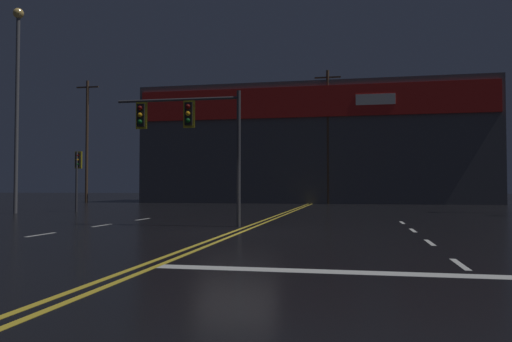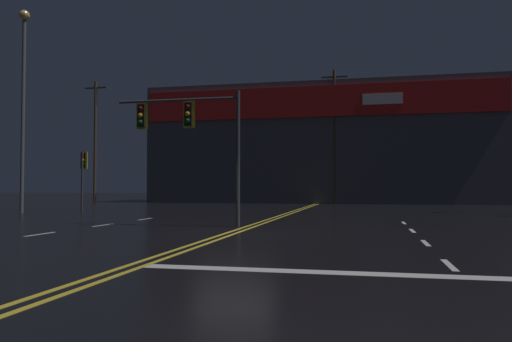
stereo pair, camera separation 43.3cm
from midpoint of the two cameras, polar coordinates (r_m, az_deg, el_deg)
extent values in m
plane|color=black|center=(15.46, -1.81, -7.04)|extent=(200.00, 200.00, 0.00)
cube|color=gold|center=(15.50, -2.35, -7.01)|extent=(0.12, 60.00, 0.01)
cube|color=gold|center=(15.42, -1.26, -7.04)|extent=(0.12, 60.00, 0.01)
cube|color=silver|center=(16.10, -22.75, -6.67)|extent=(0.12, 1.40, 0.01)
cube|color=silver|center=(19.15, -16.51, -5.95)|extent=(0.12, 1.40, 0.01)
cube|color=silver|center=(22.36, -12.03, -5.39)|extent=(0.12, 1.40, 0.01)
cube|color=silver|center=(9.77, 22.43, -9.89)|extent=(0.12, 1.40, 0.01)
cube|color=silver|center=(13.31, 19.70, -7.75)|extent=(0.12, 1.40, 0.01)
cube|color=silver|center=(16.87, 18.14, -6.50)|extent=(0.12, 1.40, 0.01)
cube|color=silver|center=(20.44, 17.12, -5.68)|extent=(0.12, 1.40, 0.01)
cube|color=silver|center=(8.56, 23.91, -11.04)|extent=(10.45, 0.40, 0.01)
cylinder|color=#38383D|center=(17.67, -1.37, 1.45)|extent=(0.14, 0.14, 4.83)
cylinder|color=#38383D|center=(18.60, -8.33, 8.02)|extent=(4.60, 0.10, 0.10)
cube|color=black|center=(18.36, -6.99, 6.44)|extent=(0.28, 0.24, 0.84)
cube|color=gold|center=(18.36, -6.99, 6.44)|extent=(0.42, 0.08, 0.99)
sphere|color=#500705|center=(18.25, -7.15, 7.29)|extent=(0.17, 0.17, 0.17)
sphere|color=orange|center=(18.22, -7.15, 6.51)|extent=(0.17, 0.17, 0.17)
sphere|color=#084513|center=(18.18, -7.16, 5.72)|extent=(0.17, 0.17, 0.17)
cube|color=black|center=(19.05, -12.25, 6.17)|extent=(0.28, 0.24, 0.84)
cube|color=gold|center=(19.05, -12.25, 6.17)|extent=(0.42, 0.08, 0.99)
sphere|color=#500705|center=(18.94, -12.44, 6.99)|extent=(0.17, 0.17, 0.17)
sphere|color=orange|center=(18.90, -12.45, 6.23)|extent=(0.17, 0.17, 0.17)
sphere|color=#084513|center=(18.87, -12.45, 5.47)|extent=(0.17, 0.17, 0.17)
cylinder|color=#38383D|center=(30.44, -18.87, -1.16)|extent=(0.13, 0.13, 3.44)
cube|color=black|center=(30.63, -18.67, 1.18)|extent=(0.28, 0.24, 0.84)
cube|color=gold|center=(30.63, -18.67, 1.18)|extent=(0.42, 0.08, 0.99)
sphere|color=#500705|center=(30.51, -18.82, 1.67)|extent=(0.17, 0.17, 0.17)
sphere|color=orange|center=(30.50, -18.83, 1.19)|extent=(0.17, 0.17, 0.17)
sphere|color=#084513|center=(30.49, -18.83, 0.72)|extent=(0.17, 0.17, 0.17)
cylinder|color=#59595E|center=(29.99, -24.71, 5.83)|extent=(0.20, 0.20, 10.65)
sphere|color=#F4C666|center=(31.19, -24.57, 15.89)|extent=(0.56, 0.56, 0.56)
cube|color=#4C4C51|center=(47.49, 7.79, 2.80)|extent=(30.90, 10.00, 10.50)
cube|color=red|center=(42.87, 7.22, 7.91)|extent=(30.28, 0.20, 2.63)
cube|color=white|center=(42.68, 14.53, 7.99)|extent=(3.20, 0.16, 0.90)
cylinder|color=#4C3828|center=(49.04, -17.66, 3.22)|extent=(0.26, 0.26, 11.34)
cube|color=#4C3828|center=(49.74, -17.61, 9.04)|extent=(2.20, 0.12, 0.12)
cylinder|color=#4C3828|center=(42.55, 9.26, 3.90)|extent=(0.26, 0.26, 11.31)
cube|color=#4C3828|center=(43.35, 9.23, 10.56)|extent=(2.20, 0.12, 0.12)
camera|label=1|loc=(0.22, -89.33, -0.02)|focal=35.00mm
camera|label=2|loc=(0.22, 90.67, 0.02)|focal=35.00mm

